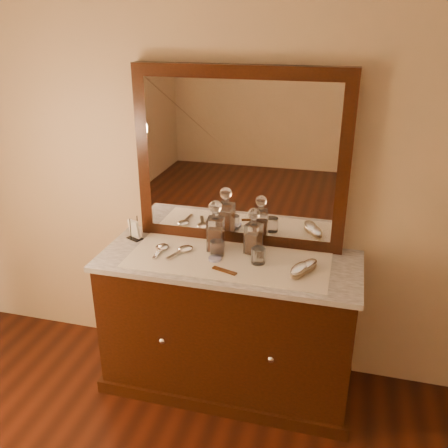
{
  "coord_description": "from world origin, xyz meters",
  "views": [
    {
      "loc": [
        0.59,
        -0.36,
        2.08
      ],
      "look_at": [
        0.0,
        1.85,
        1.1
      ],
      "focal_mm": 39.08,
      "sensor_mm": 36.0,
      "label": 1
    }
  ],
  "objects_px": {
    "pin_dish": "(215,259)",
    "decanter_right": "(253,236)",
    "brush_near": "(299,270)",
    "hand_mirror_outer": "(161,248)",
    "hand_mirror_inner": "(183,250)",
    "brush_far": "(308,266)",
    "dresser_cabinet": "(228,326)",
    "napkin_rack": "(134,230)",
    "decanter_left": "(216,231)",
    "mirror_frame": "(240,159)",
    "comb": "(225,271)"
  },
  "relations": [
    {
      "from": "napkin_rack",
      "to": "brush_near",
      "type": "bearing_deg",
      "value": -10.61
    },
    {
      "from": "pin_dish",
      "to": "brush_far",
      "type": "xyz_separation_m",
      "value": [
        0.5,
        0.01,
        0.01
      ]
    },
    {
      "from": "dresser_cabinet",
      "to": "decanter_left",
      "type": "relative_size",
      "value": 4.73
    },
    {
      "from": "brush_near",
      "to": "hand_mirror_inner",
      "type": "height_order",
      "value": "brush_near"
    },
    {
      "from": "brush_near",
      "to": "hand_mirror_outer",
      "type": "bearing_deg",
      "value": 174.02
    },
    {
      "from": "napkin_rack",
      "to": "mirror_frame",
      "type": "bearing_deg",
      "value": 12.63
    },
    {
      "from": "decanter_left",
      "to": "dresser_cabinet",
      "type": "bearing_deg",
      "value": -42.37
    },
    {
      "from": "pin_dish",
      "to": "decanter_left",
      "type": "bearing_deg",
      "value": 104.09
    },
    {
      "from": "dresser_cabinet",
      "to": "pin_dish",
      "type": "bearing_deg",
      "value": -151.02
    },
    {
      "from": "decanter_right",
      "to": "hand_mirror_outer",
      "type": "relative_size",
      "value": 1.37
    },
    {
      "from": "napkin_rack",
      "to": "decanter_left",
      "type": "height_order",
      "value": "decanter_left"
    },
    {
      "from": "dresser_cabinet",
      "to": "decanter_left",
      "type": "bearing_deg",
      "value": 137.63
    },
    {
      "from": "pin_dish",
      "to": "hand_mirror_outer",
      "type": "height_order",
      "value": "hand_mirror_outer"
    },
    {
      "from": "hand_mirror_inner",
      "to": "napkin_rack",
      "type": "bearing_deg",
      "value": 164.79
    },
    {
      "from": "pin_dish",
      "to": "napkin_rack",
      "type": "bearing_deg",
      "value": 164.87
    },
    {
      "from": "mirror_frame",
      "to": "decanter_left",
      "type": "bearing_deg",
      "value": -122.81
    },
    {
      "from": "decanter_right",
      "to": "hand_mirror_outer",
      "type": "bearing_deg",
      "value": -169.26
    },
    {
      "from": "pin_dish",
      "to": "brush_near",
      "type": "distance_m",
      "value": 0.47
    },
    {
      "from": "brush_far",
      "to": "hand_mirror_inner",
      "type": "distance_m",
      "value": 0.7
    },
    {
      "from": "dresser_cabinet",
      "to": "napkin_rack",
      "type": "bearing_deg",
      "value": 169.85
    },
    {
      "from": "brush_near",
      "to": "hand_mirror_outer",
      "type": "xyz_separation_m",
      "value": [
        -0.79,
        0.08,
        -0.02
      ]
    },
    {
      "from": "napkin_rack",
      "to": "hand_mirror_outer",
      "type": "height_order",
      "value": "napkin_rack"
    },
    {
      "from": "comb",
      "to": "napkin_rack",
      "type": "bearing_deg",
      "value": 175.55
    },
    {
      "from": "dresser_cabinet",
      "to": "brush_far",
      "type": "distance_m",
      "value": 0.64
    },
    {
      "from": "decanter_right",
      "to": "brush_near",
      "type": "distance_m",
      "value": 0.34
    },
    {
      "from": "hand_mirror_inner",
      "to": "comb",
      "type": "bearing_deg",
      "value": -30.4
    },
    {
      "from": "pin_dish",
      "to": "decanter_right",
      "type": "bearing_deg",
      "value": 37.21
    },
    {
      "from": "decanter_left",
      "to": "hand_mirror_outer",
      "type": "bearing_deg",
      "value": -163.84
    },
    {
      "from": "hand_mirror_outer",
      "to": "dresser_cabinet",
      "type": "bearing_deg",
      "value": -0.59
    },
    {
      "from": "decanter_left",
      "to": "hand_mirror_outer",
      "type": "relative_size",
      "value": 1.51
    },
    {
      "from": "hand_mirror_outer",
      "to": "napkin_rack",
      "type": "bearing_deg",
      "value": 153.44
    },
    {
      "from": "pin_dish",
      "to": "hand_mirror_inner",
      "type": "distance_m",
      "value": 0.21
    },
    {
      "from": "mirror_frame",
      "to": "hand_mirror_inner",
      "type": "distance_m",
      "value": 0.6
    },
    {
      "from": "mirror_frame",
      "to": "decanter_left",
      "type": "height_order",
      "value": "mirror_frame"
    },
    {
      "from": "pin_dish",
      "to": "hand_mirror_inner",
      "type": "relative_size",
      "value": 0.35
    },
    {
      "from": "brush_near",
      "to": "hand_mirror_inner",
      "type": "distance_m",
      "value": 0.67
    },
    {
      "from": "mirror_frame",
      "to": "hand_mirror_outer",
      "type": "relative_size",
      "value": 6.12
    },
    {
      "from": "pin_dish",
      "to": "hand_mirror_inner",
      "type": "height_order",
      "value": "hand_mirror_inner"
    },
    {
      "from": "hand_mirror_inner",
      "to": "brush_far",
      "type": "bearing_deg",
      "value": -3.22
    },
    {
      "from": "dresser_cabinet",
      "to": "napkin_rack",
      "type": "height_order",
      "value": "napkin_rack"
    },
    {
      "from": "mirror_frame",
      "to": "hand_mirror_inner",
      "type": "xyz_separation_m",
      "value": [
        -0.27,
        -0.23,
        -0.49
      ]
    },
    {
      "from": "decanter_left",
      "to": "brush_far",
      "type": "distance_m",
      "value": 0.55
    },
    {
      "from": "mirror_frame",
      "to": "comb",
      "type": "xyz_separation_m",
      "value": [
        0.02,
        -0.4,
        -0.49
      ]
    },
    {
      "from": "dresser_cabinet",
      "to": "brush_far",
      "type": "xyz_separation_m",
      "value": [
        0.43,
        -0.02,
        0.47
      ]
    },
    {
      "from": "pin_dish",
      "to": "decanter_left",
      "type": "xyz_separation_m",
      "value": [
        -0.03,
        0.13,
        0.11
      ]
    },
    {
      "from": "brush_far",
      "to": "decanter_right",
      "type": "bearing_deg",
      "value": 158.64
    },
    {
      "from": "decanter_right",
      "to": "brush_far",
      "type": "relative_size",
      "value": 1.59
    },
    {
      "from": "dresser_cabinet",
      "to": "mirror_frame",
      "type": "height_order",
      "value": "mirror_frame"
    },
    {
      "from": "mirror_frame",
      "to": "decanter_right",
      "type": "xyz_separation_m",
      "value": [
        0.12,
        -0.14,
        -0.39
      ]
    },
    {
      "from": "decanter_left",
      "to": "brush_near",
      "type": "relative_size",
      "value": 1.63
    }
  ]
}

